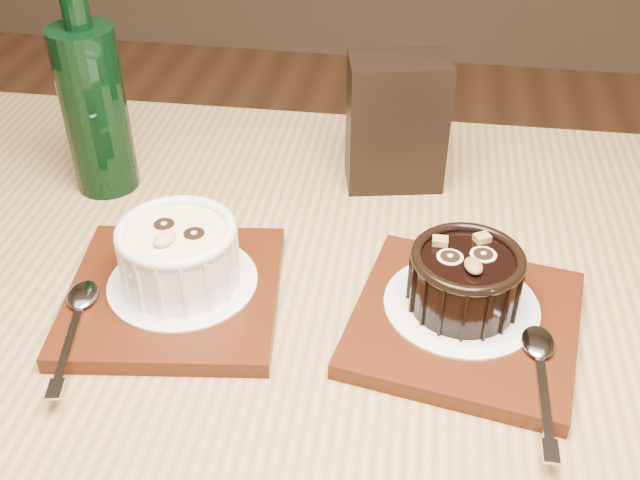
# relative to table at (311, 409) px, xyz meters

# --- Properties ---
(table) EXTENTS (1.22, 0.83, 0.75)m
(table) POSITION_rel_table_xyz_m (0.00, 0.00, 0.00)
(table) COLOR olive
(table) RESTS_ON ground
(tray_left) EXTENTS (0.20, 0.20, 0.01)m
(tray_left) POSITION_rel_table_xyz_m (-0.12, 0.02, 0.10)
(tray_left) COLOR #4B1D0C
(tray_left) RESTS_ON table
(doily_left) EXTENTS (0.13, 0.13, 0.00)m
(doily_left) POSITION_rel_table_xyz_m (-0.12, 0.03, 0.11)
(doily_left) COLOR white
(doily_left) RESTS_ON tray_left
(ramekin_white) EXTENTS (0.10, 0.10, 0.06)m
(ramekin_white) POSITION_rel_table_xyz_m (-0.12, 0.03, 0.14)
(ramekin_white) COLOR white
(ramekin_white) RESTS_ON doily_left
(spoon_left) EXTENTS (0.06, 0.14, 0.01)m
(spoon_left) POSITION_rel_table_xyz_m (-0.19, -0.04, 0.11)
(spoon_left) COLOR silver
(spoon_left) RESTS_ON tray_left
(tray_right) EXTENTS (0.21, 0.21, 0.01)m
(tray_right) POSITION_rel_table_xyz_m (0.13, 0.03, 0.10)
(tray_right) COLOR #4B1D0C
(tray_right) RESTS_ON table
(doily_right) EXTENTS (0.13, 0.13, 0.00)m
(doily_right) POSITION_rel_table_xyz_m (0.12, 0.04, 0.11)
(doily_right) COLOR white
(doily_right) RESTS_ON tray_right
(ramekin_dark) EXTENTS (0.09, 0.09, 0.06)m
(ramekin_dark) POSITION_rel_table_xyz_m (0.12, 0.04, 0.14)
(ramekin_dark) COLOR black
(ramekin_dark) RESTS_ON doily_right
(spoon_right) EXTENTS (0.03, 0.13, 0.01)m
(spoon_right) POSITION_rel_table_xyz_m (0.18, -0.03, 0.11)
(spoon_right) COLOR silver
(spoon_right) RESTS_ON tray_right
(condiment_stand) EXTENTS (0.11, 0.08, 0.14)m
(condiment_stand) POSITION_rel_table_xyz_m (0.05, 0.25, 0.16)
(condiment_stand) COLOR black
(condiment_stand) RESTS_ON table
(green_bottle) EXTENTS (0.07, 0.07, 0.24)m
(green_bottle) POSITION_rel_table_xyz_m (-0.26, 0.20, 0.19)
(green_bottle) COLOR black
(green_bottle) RESTS_ON table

